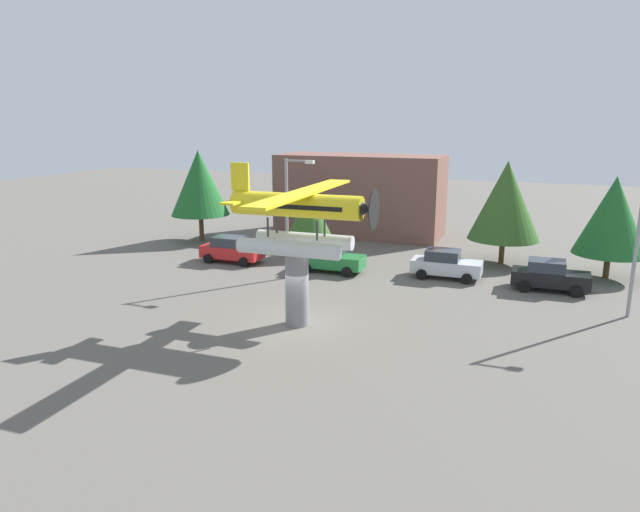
# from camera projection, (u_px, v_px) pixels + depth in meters

# --- Properties ---
(ground_plane) EXTENTS (140.00, 140.00, 0.00)m
(ground_plane) POSITION_uv_depth(u_px,v_px,m) (297.00, 324.00, 27.15)
(ground_plane) COLOR #605B54
(display_pedestal) EXTENTS (1.10, 1.10, 3.56)m
(display_pedestal) POSITION_uv_depth(u_px,v_px,m) (297.00, 288.00, 26.73)
(display_pedestal) COLOR slate
(display_pedestal) RESTS_ON ground
(floatplane_monument) EXTENTS (6.94, 10.42, 4.00)m
(floatplane_monument) POSITION_uv_depth(u_px,v_px,m) (299.00, 216.00, 25.88)
(floatplane_monument) COLOR silver
(floatplane_monument) RESTS_ON display_pedestal
(car_near_red) EXTENTS (4.20, 2.02, 1.76)m
(car_near_red) POSITION_uv_depth(u_px,v_px,m) (231.00, 249.00, 38.77)
(car_near_red) COLOR red
(car_near_red) RESTS_ON ground
(car_mid_green) EXTENTS (4.20, 2.02, 1.76)m
(car_mid_green) POSITION_uv_depth(u_px,v_px,m) (330.00, 258.00, 36.32)
(car_mid_green) COLOR #237A38
(car_mid_green) RESTS_ON ground
(car_far_silver) EXTENTS (4.20, 2.02, 1.76)m
(car_far_silver) POSITION_uv_depth(u_px,v_px,m) (446.00, 264.00, 34.86)
(car_far_silver) COLOR silver
(car_far_silver) RESTS_ON ground
(car_distant_black) EXTENTS (4.20, 2.02, 1.76)m
(car_distant_black) POSITION_uv_depth(u_px,v_px,m) (549.00, 275.00, 32.31)
(car_distant_black) COLOR black
(car_distant_black) RESTS_ON ground
(streetlight_primary) EXTENTS (1.84, 0.28, 7.26)m
(streetlight_primary) POSITION_uv_depth(u_px,v_px,m) (290.00, 210.00, 33.97)
(streetlight_primary) COLOR gray
(streetlight_primary) RESTS_ON ground
(storefront_building) EXTENTS (13.62, 5.34, 6.66)m
(storefront_building) POSITION_uv_depth(u_px,v_px,m) (360.00, 195.00, 47.65)
(storefront_building) COLOR brown
(storefront_building) RESTS_ON ground
(tree_west) EXTENTS (4.56, 4.56, 7.20)m
(tree_west) POSITION_uv_depth(u_px,v_px,m) (199.00, 183.00, 44.64)
(tree_west) COLOR brown
(tree_west) RESTS_ON ground
(tree_east) EXTENTS (3.05, 3.05, 4.98)m
(tree_east) POSITION_uv_depth(u_px,v_px,m) (309.00, 211.00, 39.76)
(tree_east) COLOR brown
(tree_east) RESTS_ON ground
(tree_center_back) EXTENTS (4.69, 4.69, 6.89)m
(tree_center_back) POSITION_uv_depth(u_px,v_px,m) (506.00, 201.00, 37.61)
(tree_center_back) COLOR brown
(tree_center_back) RESTS_ON ground
(tree_far_east) EXTENTS (4.27, 4.27, 6.25)m
(tree_far_east) POSITION_uv_depth(u_px,v_px,m) (613.00, 216.00, 34.11)
(tree_far_east) COLOR brown
(tree_far_east) RESTS_ON ground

